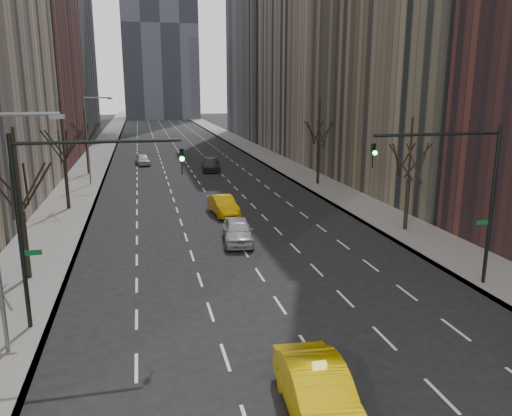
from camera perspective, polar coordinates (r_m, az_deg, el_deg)
sidewalk_left at (r=79.54m, az=-17.59°, el=5.79°), size 4.50×320.00×0.15m
sidewalk_right at (r=81.35m, az=-0.03°, el=6.57°), size 4.50×320.00×0.15m
tree_lw_b at (r=28.04m, az=-25.19°, el=-0.36°), size 3.36×3.50×7.82m
tree_lw_c at (r=43.51m, az=-21.02°, el=4.95°), size 3.36×3.50×8.74m
tree_lw_d at (r=61.31m, az=-18.79°, el=6.90°), size 3.36×3.50×7.36m
tree_rw_b at (r=36.06m, az=17.02°, el=3.16°), size 3.36×3.50×7.82m
tree_rw_c at (r=52.21m, az=7.18°, el=7.01°), size 3.36×3.50×8.74m
traffic_mast_left at (r=21.37m, az=-21.30°, el=0.91°), size 6.69×0.39×8.00m
traffic_mast_right at (r=25.94m, az=22.66°, el=2.86°), size 6.69×0.39×8.00m
streetlight_near at (r=19.77m, az=-27.07°, el=-0.22°), size 2.83×0.22×9.00m
streetlight_far at (r=54.08m, az=-18.41°, el=8.34°), size 2.83×0.22×9.00m
taxi_sedan at (r=16.13m, az=7.17°, el=-20.34°), size 2.05×5.22×1.69m
silver_sedan_ahead at (r=32.57m, az=-2.12°, el=-2.61°), size 2.42×4.82×1.58m
far_taxi at (r=39.85m, az=-3.77°, el=0.30°), size 2.06×4.70×1.50m
far_suv_grey at (r=61.75m, az=-5.16°, el=4.99°), size 2.73×5.54×1.55m
far_car_white at (r=67.96m, az=-12.84°, el=5.43°), size 2.21×4.37×1.43m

